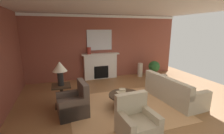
# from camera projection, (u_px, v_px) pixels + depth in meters

# --- Properties ---
(ground_plane) EXTENTS (9.34, 9.34, 0.00)m
(ground_plane) POSITION_uv_depth(u_px,v_px,m) (128.00, 103.00, 5.31)
(ground_plane) COLOR olive
(wall_fireplace) EXTENTS (7.78, 0.12, 3.05)m
(wall_fireplace) POSITION_uv_depth(u_px,v_px,m) (103.00, 47.00, 7.80)
(wall_fireplace) COLOR brown
(wall_fireplace) RESTS_ON ground_plane
(ceiling_panel) EXTENTS (7.78, 6.66, 0.06)m
(ceiling_panel) POSITION_uv_depth(u_px,v_px,m) (127.00, 6.00, 4.86)
(ceiling_panel) COLOR white
(crown_moulding) EXTENTS (7.78, 0.08, 0.12)m
(crown_moulding) POSITION_uv_depth(u_px,v_px,m) (103.00, 16.00, 7.39)
(crown_moulding) COLOR white
(area_rug) EXTENTS (3.33, 2.77, 0.01)m
(area_rug) POSITION_uv_depth(u_px,v_px,m) (125.00, 107.00, 4.98)
(area_rug) COLOR tan
(area_rug) RESTS_ON ground_plane
(fireplace) EXTENTS (1.80, 0.35, 1.25)m
(fireplace) POSITION_uv_depth(u_px,v_px,m) (101.00, 67.00, 7.77)
(fireplace) COLOR white
(fireplace) RESTS_ON ground_plane
(mantel_mirror) EXTENTS (1.21, 0.04, 0.96)m
(mantel_mirror) POSITION_uv_depth(u_px,v_px,m) (99.00, 40.00, 7.57)
(mantel_mirror) COLOR silver
(sofa) EXTENTS (1.04, 2.16, 0.85)m
(sofa) POSITION_uv_depth(u_px,v_px,m) (172.00, 92.00, 5.46)
(sofa) COLOR #BCB299
(sofa) RESTS_ON ground_plane
(armchair_near_window) EXTENTS (0.87, 0.87, 0.95)m
(armchair_near_window) POSITION_uv_depth(u_px,v_px,m) (74.00, 104.00, 4.53)
(armchair_near_window) COLOR brown
(armchair_near_window) RESTS_ON ground_plane
(armchair_facing_fireplace) EXTENTS (0.86, 0.86, 0.95)m
(armchair_facing_fireplace) POSITION_uv_depth(u_px,v_px,m) (137.00, 124.00, 3.60)
(armchair_facing_fireplace) COLOR #C1B293
(armchair_facing_fireplace) RESTS_ON ground_plane
(coffee_table) EXTENTS (1.00, 1.00, 0.45)m
(coffee_table) POSITION_uv_depth(u_px,v_px,m) (125.00, 98.00, 4.90)
(coffee_table) COLOR #3D2D1E
(coffee_table) RESTS_ON ground_plane
(side_table) EXTENTS (0.56, 0.56, 0.70)m
(side_table) POSITION_uv_depth(u_px,v_px,m) (62.00, 94.00, 5.00)
(side_table) COLOR #3D2D1E
(side_table) RESTS_ON ground_plane
(table_lamp) EXTENTS (0.44, 0.44, 0.75)m
(table_lamp) POSITION_uv_depth(u_px,v_px,m) (60.00, 69.00, 4.81)
(table_lamp) COLOR black
(table_lamp) RESTS_ON side_table
(vase_mantel_left) EXTENTS (0.18, 0.18, 0.32)m
(vase_mantel_left) POSITION_uv_depth(u_px,v_px,m) (89.00, 51.00, 7.36)
(vase_mantel_left) COLOR #9E3328
(vase_mantel_left) RESTS_ON fireplace
(vase_tall_corner) EXTENTS (0.26, 0.26, 0.69)m
(vase_tall_corner) POSITION_uv_depth(u_px,v_px,m) (140.00, 70.00, 8.17)
(vase_tall_corner) COLOR beige
(vase_tall_corner) RESTS_ON ground_plane
(book_red_cover) EXTENTS (0.28, 0.27, 0.05)m
(book_red_cover) POSITION_uv_depth(u_px,v_px,m) (124.00, 95.00, 4.73)
(book_red_cover) COLOR navy
(book_red_cover) RESTS_ON coffee_table
(book_art_folio) EXTENTS (0.27, 0.20, 0.05)m
(book_art_folio) POSITION_uv_depth(u_px,v_px,m) (121.00, 92.00, 4.81)
(book_art_folio) COLOR tan
(book_art_folio) RESTS_ON coffee_table
(book_small_novel) EXTENTS (0.24, 0.23, 0.04)m
(book_small_novel) POSITION_uv_depth(u_px,v_px,m) (122.00, 90.00, 4.90)
(book_small_novel) COLOR tan
(book_small_novel) RESTS_ON coffee_table
(potted_plant) EXTENTS (0.56, 0.56, 0.83)m
(potted_plant) POSITION_uv_depth(u_px,v_px,m) (154.00, 68.00, 8.01)
(potted_plant) COLOR #A8754C
(potted_plant) RESTS_ON ground_plane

